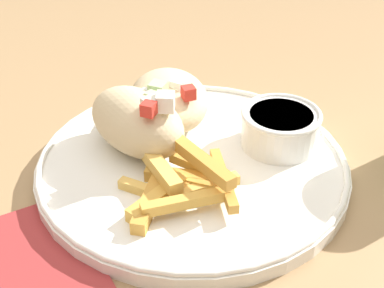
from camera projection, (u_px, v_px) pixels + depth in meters
The scene contains 7 objects.
table at pixel (183, 213), 0.58m from camera, with size 1.40×1.40×0.74m.
napkin at pixel (41, 275), 0.42m from camera, with size 0.18×0.12×0.00m.
plate at pixel (192, 165), 0.52m from camera, with size 0.30×0.30×0.02m.
pita_sandwich_near at pixel (137, 122), 0.52m from camera, with size 0.12×0.08×0.07m.
pita_sandwich_far at pixel (169, 100), 0.57m from camera, with size 0.14×0.13×0.06m.
fries_pile at pixel (180, 183), 0.47m from camera, with size 0.13×0.12×0.04m.
sauce_ramekin at pixel (280, 126), 0.53m from camera, with size 0.08×0.08×0.04m.
Camera 1 is at (0.34, -0.27, 1.06)m, focal length 50.00 mm.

